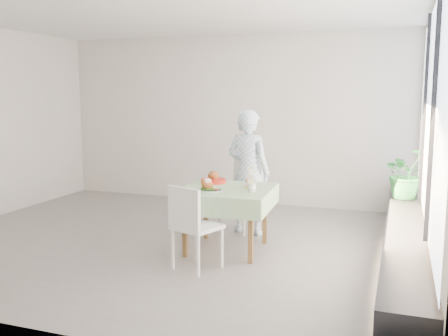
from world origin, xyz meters
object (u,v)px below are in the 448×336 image
at_px(juice_cup_orange, 249,183).
at_px(potted_plant, 406,173).
at_px(chair_near, 196,244).
at_px(chair_far, 240,209).
at_px(main_dish, 209,187).
at_px(cafe_table, 227,212).
at_px(diner, 248,172).

distance_m(juice_cup_orange, potted_plant, 2.12).
height_order(chair_near, juice_cup_orange, juice_cup_orange).
distance_m(chair_near, juice_cup_orange, 1.02).
xyz_separation_m(chair_far, main_dish, (-0.03, -1.09, 0.49)).
bearing_deg(main_dish, cafe_table, 57.78).
bearing_deg(juice_cup_orange, chair_far, 114.31).
bearing_deg(chair_far, juice_cup_orange, -65.69).
xyz_separation_m(diner, juice_cup_orange, (0.22, -0.70, -0.01)).
bearing_deg(juice_cup_orange, potted_plant, 35.72).
height_order(diner, juice_cup_orange, diner).
relative_size(chair_near, juice_cup_orange, 3.11).
bearing_deg(potted_plant, cafe_table, -146.14).
xyz_separation_m(main_dish, potted_plant, (2.11, 1.54, 0.04)).
distance_m(diner, potted_plant, 2.02).
relative_size(diner, juice_cup_orange, 5.66).
distance_m(diner, juice_cup_orange, 0.73).
bearing_deg(cafe_table, diner, 87.97).
relative_size(chair_far, juice_cup_orange, 3.33).
bearing_deg(cafe_table, main_dish, -122.22).
distance_m(main_dish, juice_cup_orange, 0.49).
relative_size(cafe_table, potted_plant, 1.69).
bearing_deg(chair_far, main_dish, -91.73).
bearing_deg(juice_cup_orange, chair_near, -112.05).
bearing_deg(cafe_table, juice_cup_orange, 18.42).
bearing_deg(potted_plant, juice_cup_orange, -144.28).
xyz_separation_m(cafe_table, potted_plant, (1.97, 1.32, 0.37)).
height_order(main_dish, potted_plant, potted_plant).
xyz_separation_m(diner, main_dish, (-0.17, -1.00, -0.03)).
height_order(cafe_table, juice_cup_orange, juice_cup_orange).
bearing_deg(chair_near, diner, 85.87).
xyz_separation_m(chair_near, diner, (0.11, 1.51, 0.54)).
distance_m(cafe_table, diner, 0.86).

